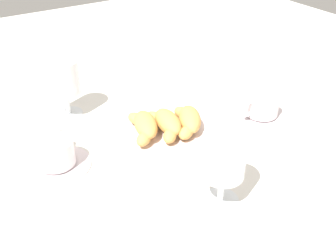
{
  "coord_description": "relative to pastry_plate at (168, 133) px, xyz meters",
  "views": [
    {
      "loc": [
        -0.65,
        0.4,
        0.51
      ],
      "look_at": [
        -0.01,
        -0.01,
        0.03
      ],
      "focal_mm": 43.19,
      "sensor_mm": 36.0,
      "label": 1
    }
  ],
  "objects": [
    {
      "name": "coffee_cup_far",
      "position": [
        -0.05,
        -0.24,
        0.02
      ],
      "size": [
        0.14,
        0.14,
        0.06
      ],
      "color": "silver",
      "rests_on": "ground_plane"
    },
    {
      "name": "croissant_large",
      "position": [
        -0.01,
        -0.04,
        0.03
      ],
      "size": [
        0.12,
        0.1,
        0.04
      ],
      "color": "#D6994C",
      "rests_on": "pastry_plate"
    },
    {
      "name": "sugar_packet",
      "position": [
        -0.18,
        -0.14,
        -0.01
      ],
      "size": [
        0.06,
        0.05,
        0.01
      ],
      "primitive_type": "cube",
      "rotation": [
        0.0,
        0.0,
        0.39
      ],
      "color": "white",
      "rests_on": "ground_plane"
    },
    {
      "name": "coffee_cup_near",
      "position": [
        0.03,
        0.24,
        0.02
      ],
      "size": [
        0.14,
        0.14,
        0.06
      ],
      "color": "silver",
      "rests_on": "ground_plane"
    },
    {
      "name": "pastry_plate",
      "position": [
        0.0,
        0.0,
        0.0
      ],
      "size": [
        0.26,
        0.26,
        0.02
      ],
      "color": "silver",
      "rests_on": "ground_plane"
    },
    {
      "name": "juice_glass_left",
      "position": [
        -0.22,
        0.03,
        0.08
      ],
      "size": [
        0.08,
        0.08,
        0.14
      ],
      "color": "white",
      "rests_on": "ground_plane"
    },
    {
      "name": "croissant_small",
      "position": [
        0.0,
        0.0,
        0.03
      ],
      "size": [
        0.14,
        0.08,
        0.04
      ],
      "color": "#D6994C",
      "rests_on": "pastry_plate"
    },
    {
      "name": "folded_napkin",
      "position": [
        0.22,
        -0.02,
        -0.01
      ],
      "size": [
        0.15,
        0.15,
        0.01
      ],
      "primitive_type": "cube",
      "rotation": [
        0.0,
        0.0,
        -0.44
      ],
      "color": "silver",
      "rests_on": "ground_plane"
    },
    {
      "name": "ground_plane",
      "position": [
        0.01,
        0.01,
        -0.01
      ],
      "size": [
        2.2,
        2.2,
        0.0
      ],
      "primitive_type": "plane",
      "color": "silver"
    },
    {
      "name": "croissant_extra",
      "position": [
        0.02,
        0.05,
        0.03
      ],
      "size": [
        0.13,
        0.09,
        0.04
      ],
      "color": "#D6994C",
      "rests_on": "pastry_plate"
    },
    {
      "name": "juice_glass_right",
      "position": [
        0.22,
        0.15,
        0.08
      ],
      "size": [
        0.08,
        0.08,
        0.14
      ],
      "color": "white",
      "rests_on": "ground_plane"
    }
  ]
}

